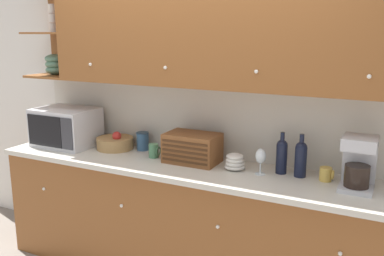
{
  "coord_description": "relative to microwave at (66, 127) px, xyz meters",
  "views": [
    {
      "loc": [
        1.41,
        -3.02,
        1.92
      ],
      "look_at": [
        0.0,
        -0.21,
        1.2
      ],
      "focal_mm": 40.0,
      "sensor_mm": 36.0,
      "label": 1
    }
  ],
  "objects": [
    {
      "name": "coffee_maker",
      "position": [
        2.39,
        0.01,
        0.01
      ],
      "size": [
        0.2,
        0.22,
        0.35
      ],
      "color": "#B7B7BC",
      "rests_on": "counter_unit"
    },
    {
      "name": "upper_cabinets",
      "position": [
        1.36,
        0.09,
        0.81
      ],
      "size": [
        3.12,
        0.39,
        0.79
      ],
      "color": "brown",
      "rests_on": "backsplash_panel"
    },
    {
      "name": "mug_blue_second",
      "position": [
        0.88,
        0.03,
        -0.11
      ],
      "size": [
        0.09,
        0.08,
        0.11
      ],
      "color": "#4C845B",
      "rests_on": "counter_unit"
    },
    {
      "name": "wine_bottle",
      "position": [
        1.88,
        0.1,
        -0.03
      ],
      "size": [
        0.08,
        0.08,
        0.3
      ],
      "color": "black",
      "rests_on": "counter_unit"
    },
    {
      "name": "mug",
      "position": [
        2.19,
        0.08,
        -0.12
      ],
      "size": [
        0.09,
        0.08,
        0.09
      ],
      "color": "gold",
      "rests_on": "counter_unit"
    },
    {
      "name": "bowl_stack_on_counter",
      "position": [
        1.56,
        0.03,
        -0.11
      ],
      "size": [
        0.15,
        0.15,
        0.12
      ],
      "color": "silver",
      "rests_on": "counter_unit"
    },
    {
      "name": "counter_unit",
      "position": [
        1.19,
        -0.02,
        -0.63
      ],
      "size": [
        3.14,
        0.63,
        0.94
      ],
      "color": "brown",
      "rests_on": "ground_plane"
    },
    {
      "name": "second_wine_bottle",
      "position": [
        2.01,
        0.09,
        -0.03
      ],
      "size": [
        0.08,
        0.08,
        0.3
      ],
      "color": "black",
      "rests_on": "counter_unit"
    },
    {
      "name": "wall_back",
      "position": [
        1.19,
        0.31,
        0.2
      ],
      "size": [
        5.52,
        0.06,
        2.6
      ],
      "color": "silver",
      "rests_on": "ground_plane"
    },
    {
      "name": "wine_glass",
      "position": [
        1.75,
        0.01,
        -0.04
      ],
      "size": [
        0.07,
        0.07,
        0.19
      ],
      "color": "silver",
      "rests_on": "counter_unit"
    },
    {
      "name": "fruit_basket",
      "position": [
        0.45,
        0.1,
        -0.11
      ],
      "size": [
        0.31,
        0.31,
        0.16
      ],
      "color": "#A87F4C",
      "rests_on": "counter_unit"
    },
    {
      "name": "microwave",
      "position": [
        0.0,
        0.0,
        0.0
      ],
      "size": [
        0.52,
        0.4,
        0.33
      ],
      "color": "silver",
      "rests_on": "counter_unit"
    },
    {
      "name": "storage_canister",
      "position": [
        0.68,
        0.17,
        -0.09
      ],
      "size": [
        0.11,
        0.11,
        0.15
      ],
      "color": "#33567A",
      "rests_on": "counter_unit"
    },
    {
      "name": "bread_box",
      "position": [
        1.2,
        0.05,
        -0.05
      ],
      "size": [
        0.4,
        0.27,
        0.22
      ],
      "color": "brown",
      "rests_on": "counter_unit"
    },
    {
      "name": "backsplash_panel",
      "position": [
        1.19,
        0.27,
        0.13
      ],
      "size": [
        3.12,
        0.01,
        0.58
      ],
      "color": "beige",
      "rests_on": "counter_unit"
    }
  ]
}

